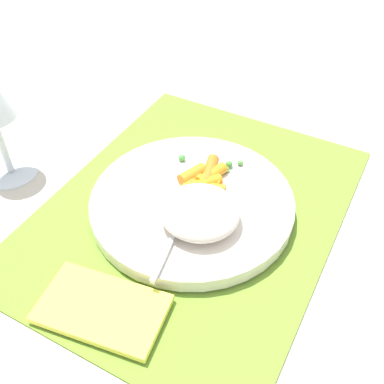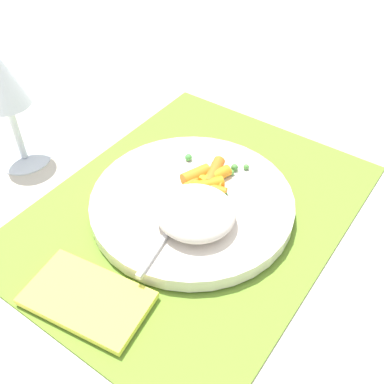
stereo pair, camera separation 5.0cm
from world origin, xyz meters
TOP-DOWN VIEW (x-y plane):
  - ground_plane at (0.00, 0.00)m, footprint 2.40×2.40m
  - placemat at (0.00, 0.00)m, footprint 0.45×0.35m
  - plate at (0.00, 0.00)m, footprint 0.25×0.25m
  - rice_mound at (-0.03, -0.03)m, footprint 0.09×0.09m
  - carrot_portion at (0.03, 0.00)m, footprint 0.08×0.06m
  - pea_scatter at (0.05, 0.01)m, footprint 0.07×0.09m
  - fork at (-0.02, -0.00)m, footprint 0.19×0.05m
  - napkin at (-0.18, 0.01)m, footprint 0.09×0.14m

SIDE VIEW (x-z plane):
  - ground_plane at x=0.00m, z-range 0.00..0.00m
  - placemat at x=0.00m, z-range 0.00..0.01m
  - napkin at x=-0.18m, z-range 0.01..0.01m
  - plate at x=0.00m, z-range 0.01..0.02m
  - fork at x=-0.02m, z-range 0.02..0.03m
  - pea_scatter at x=0.05m, z-range 0.02..0.03m
  - carrot_portion at x=0.03m, z-range 0.02..0.04m
  - rice_mound at x=-0.03m, z-range 0.02..0.06m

